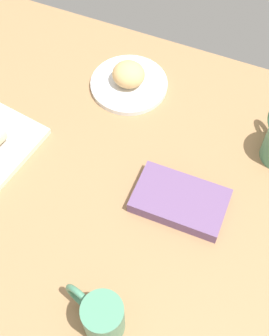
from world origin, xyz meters
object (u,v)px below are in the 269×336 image
object	(u,v)px
round_plate	(129,84)
book_stack	(180,201)
scone_pastry	(129,74)
coffee_mug	(101,316)

from	to	relation	value
round_plate	book_stack	bearing A→B (deg)	-48.94
scone_pastry	coffee_mug	xyz separation A→B (cm)	(19.21, -56.94, 0.82)
book_stack	coffee_mug	xyz separation A→B (cm)	(-4.62, -29.68, 3.63)
scone_pastry	book_stack	xyz separation A→B (cm)	(23.83, -27.25, -2.82)
round_plate	book_stack	xyz separation A→B (cm)	(23.78, -27.30, 0.87)
round_plate	scone_pastry	size ratio (longest dim) A/B	2.38
round_plate	book_stack	world-z (taller)	book_stack
scone_pastry	coffee_mug	size ratio (longest dim) A/B	0.65
coffee_mug	round_plate	bearing A→B (deg)	108.58
scone_pastry	coffee_mug	bearing A→B (deg)	-71.35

